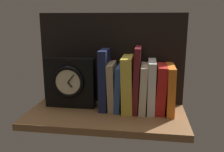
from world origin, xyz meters
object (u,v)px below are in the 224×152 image
at_px(book_blue_modern, 119,88).
at_px(book_maroon_dawkins, 137,79).
at_px(book_orange_pandolfini, 170,89).
at_px(book_tan_shortstories, 112,86).
at_px(book_yellow_seinlanguage, 128,83).
at_px(book_cream_twain, 143,88).
at_px(framed_clock, 70,82).
at_px(book_white_catcher, 151,86).
at_px(book_navy_bierce, 105,80).
at_px(book_red_requiem, 161,88).

bearing_deg(book_blue_modern, book_maroon_dawkins, -0.00).
relative_size(book_maroon_dawkins, book_orange_pandolfini, 1.37).
height_order(book_tan_shortstories, book_blue_modern, book_tan_shortstories).
relative_size(book_blue_modern, book_yellow_seinlanguage, 0.82).
bearing_deg(book_cream_twain, book_blue_modern, -180.00).
height_order(book_tan_shortstories, framed_clock, framed_clock).
height_order(book_white_catcher, book_orange_pandolfini, book_white_catcher).
xyz_separation_m(book_tan_shortstories, book_white_catcher, (0.15, 0.00, 0.01)).
height_order(book_navy_bierce, book_blue_modern, book_navy_bierce).
bearing_deg(framed_clock, book_cream_twain, 0.88).
distance_m(book_orange_pandolfini, framed_clock, 0.39).
bearing_deg(book_navy_bierce, book_tan_shortstories, 0.00).
relative_size(book_white_catcher, book_red_requiem, 1.09).
height_order(book_tan_shortstories, book_cream_twain, book_tan_shortstories).
xyz_separation_m(book_navy_bierce, book_white_catcher, (0.18, 0.00, -0.02)).
bearing_deg(book_navy_bierce, book_orange_pandolfini, 0.00).
xyz_separation_m(book_blue_modern, book_white_catcher, (0.13, 0.00, 0.01)).
bearing_deg(book_blue_modern, book_red_requiem, 0.00).
bearing_deg(book_blue_modern, book_cream_twain, 0.00).
height_order(book_blue_modern, book_white_catcher, book_white_catcher).
relative_size(book_tan_shortstories, framed_clock, 0.92).
bearing_deg(book_navy_bierce, book_red_requiem, 0.00).
bearing_deg(book_orange_pandolfini, book_navy_bierce, 180.00).
distance_m(book_red_requiem, framed_clock, 0.36).
height_order(book_white_catcher, framed_clock, framed_clock).
height_order(book_yellow_seinlanguage, framed_clock, book_yellow_seinlanguage).
xyz_separation_m(book_cream_twain, book_red_requiem, (0.07, -0.00, 0.00)).
relative_size(book_tan_shortstories, book_yellow_seinlanguage, 0.88).
bearing_deg(book_tan_shortstories, book_orange_pandolfini, 0.00).
height_order(book_yellow_seinlanguage, book_red_requiem, book_yellow_seinlanguage).
bearing_deg(book_tan_shortstories, book_navy_bierce, 180.00).
distance_m(book_navy_bierce, framed_clock, 0.14).
height_order(book_orange_pandolfini, framed_clock, framed_clock).
bearing_deg(book_navy_bierce, book_maroon_dawkins, -0.00).
distance_m(book_blue_modern, framed_clock, 0.20).
xyz_separation_m(book_maroon_dawkins, book_orange_pandolfini, (0.13, 0.00, -0.03)).
relative_size(book_cream_twain, book_white_catcher, 0.91).
bearing_deg(book_red_requiem, book_maroon_dawkins, -180.00).
distance_m(book_maroon_dawkins, framed_clock, 0.27).
height_order(book_cream_twain, book_orange_pandolfini, same).
xyz_separation_m(book_tan_shortstories, book_yellow_seinlanguage, (0.06, 0.00, 0.01)).
bearing_deg(book_red_requiem, book_yellow_seinlanguage, 180.00).
distance_m(book_navy_bierce, book_orange_pandolfini, 0.25).
bearing_deg(book_cream_twain, book_white_catcher, -0.00).
relative_size(book_yellow_seinlanguage, book_maroon_dawkins, 0.85).
distance_m(book_yellow_seinlanguage, framed_clock, 0.23).
xyz_separation_m(book_navy_bierce, book_yellow_seinlanguage, (0.09, 0.00, -0.01)).
bearing_deg(framed_clock, book_yellow_seinlanguage, 1.11).
bearing_deg(book_orange_pandolfini, book_tan_shortstories, 180.00).
relative_size(book_blue_modern, book_maroon_dawkins, 0.69).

